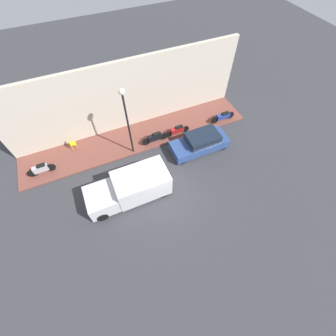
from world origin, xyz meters
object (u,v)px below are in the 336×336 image
delivery_van (130,188)px  streetlamp (126,112)px  motorcycle_black (155,138)px  cafe_chair (72,143)px  motorcycle_red (177,130)px  motorcycle_blue (223,116)px  parked_car (200,142)px  scooter_silver (41,169)px

delivery_van → streetlamp: streetlamp is taller
motorcycle_black → cafe_chair: bearing=72.2°
delivery_van → streetlamp: size_ratio=0.96×
motorcycle_black → streetlamp: streetlamp is taller
motorcycle_red → delivery_van: bearing=126.3°
motorcycle_blue → motorcycle_black: bearing=89.7°
cafe_chair → motorcycle_black: bearing=-107.8°
parked_car → motorcycle_red: size_ratio=2.12×
parked_car → motorcycle_red: bearing=26.9°
cafe_chair → scooter_silver: bearing=122.6°
delivery_van → cafe_chair: bearing=26.4°
motorcycle_blue → scooter_silver: 14.27m
motorcycle_black → delivery_van: bearing=139.3°
motorcycle_blue → streetlamp: 8.56m
delivery_van → cafe_chair: delivery_van is taller
delivery_van → cafe_chair: (5.55, 2.76, -0.34)m
delivery_van → cafe_chair: size_ratio=6.10×
motorcycle_red → cafe_chair: cafe_chair is taller
delivery_van → motorcycle_black: bearing=-40.7°
delivery_van → motorcycle_blue: delivery_van is taller
scooter_silver → delivery_van: bearing=-128.5°
motorcycle_black → scooter_silver: (0.40, 8.25, 0.01)m
delivery_van → scooter_silver: bearing=51.5°
motorcycle_red → motorcycle_blue: 4.12m
delivery_van → parked_car: bearing=-73.4°
parked_car → streetlamp: (1.65, 4.73, 3.24)m
motorcycle_blue → scooter_silver: bearing=88.3°
parked_car → motorcycle_black: 3.42m
streetlamp → cafe_chair: size_ratio=6.39×
parked_car → streetlamp: bearing=70.7°
scooter_silver → streetlamp: 7.22m
motorcycle_black → parked_car: bearing=-123.1°
parked_car → cafe_chair: (3.76, 8.77, -0.05)m
scooter_silver → streetlamp: size_ratio=0.34×
motorcycle_black → cafe_chair: 6.20m
delivery_van → motorcycle_red: delivery_van is taller
streetlamp → motorcycle_black: bearing=-83.4°
parked_car → streetlamp: 5.97m
motorcycle_red → scooter_silver: (0.35, 10.14, 0.04)m
delivery_van → motorcycle_blue: bearing=-68.4°
delivery_van → streetlamp: 4.71m
motorcycle_black → motorcycle_red: 1.89m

